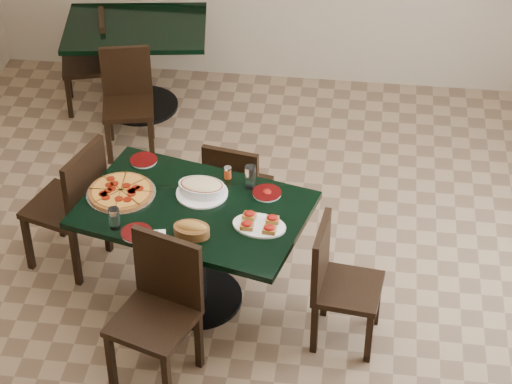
# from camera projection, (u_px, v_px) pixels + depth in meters

# --- Properties ---
(floor) EXTENTS (5.50, 5.50, 0.00)m
(floor) POSITION_uv_depth(u_px,v_px,m) (245.00, 290.00, 6.49)
(floor) COLOR #846A4C
(floor) RESTS_ON ground
(room_shell) EXTENTS (5.50, 5.50, 5.50)m
(room_shell) POSITION_uv_depth(u_px,v_px,m) (420.00, 16.00, 7.05)
(room_shell) COLOR silver
(room_shell) RESTS_ON floor
(main_table) EXTENTS (1.51, 1.16, 0.75)m
(main_table) POSITION_uv_depth(u_px,v_px,m) (195.00, 231.00, 6.08)
(main_table) COLOR black
(main_table) RESTS_ON floor
(back_table) EXTENTS (1.21, 0.96, 0.75)m
(back_table) POSITION_uv_depth(u_px,v_px,m) (137.00, 51.00, 7.96)
(back_table) COLOR black
(back_table) RESTS_ON floor
(chair_far) EXTENTS (0.44, 0.44, 0.81)m
(chair_far) POSITION_uv_depth(u_px,v_px,m) (236.00, 188.00, 6.64)
(chair_far) COLOR black
(chair_far) RESTS_ON floor
(chair_near) EXTENTS (0.55, 0.55, 0.92)m
(chair_near) POSITION_uv_depth(u_px,v_px,m) (160.00, 303.00, 5.65)
(chair_near) COLOR black
(chair_near) RESTS_ON floor
(chair_right) EXTENTS (0.43, 0.43, 0.83)m
(chair_right) POSITION_uv_depth(u_px,v_px,m) (336.00, 279.00, 5.89)
(chair_right) COLOR black
(chair_right) RESTS_ON floor
(chair_left) EXTENTS (0.55, 0.55, 0.93)m
(chair_left) POSITION_uv_depth(u_px,v_px,m) (74.00, 201.00, 6.40)
(chair_left) COLOR black
(chair_left) RESTS_ON floor
(back_chair_near) EXTENTS (0.45, 0.45, 0.81)m
(back_chair_near) POSITION_uv_depth(u_px,v_px,m) (128.00, 95.00, 7.57)
(back_chair_near) COLOR black
(back_chair_near) RESTS_ON floor
(back_chair_left) EXTENTS (0.46, 0.46, 0.80)m
(back_chair_left) POSITION_uv_depth(u_px,v_px,m) (94.00, 58.00, 8.04)
(back_chair_left) COLOR black
(back_chair_left) RESTS_ON floor
(pepperoni_pizza) EXTENTS (0.43, 0.43, 0.04)m
(pepperoni_pizza) POSITION_uv_depth(u_px,v_px,m) (121.00, 192.00, 6.06)
(pepperoni_pizza) COLOR silver
(pepperoni_pizza) RESTS_ON main_table
(lasagna_casserole) EXTENTS (0.32, 0.32, 0.09)m
(lasagna_casserole) POSITION_uv_depth(u_px,v_px,m) (202.00, 188.00, 6.05)
(lasagna_casserole) COLOR white
(lasagna_casserole) RESTS_ON main_table
(bread_basket) EXTENTS (0.22, 0.16, 0.09)m
(bread_basket) POSITION_uv_depth(u_px,v_px,m) (192.00, 230.00, 5.74)
(bread_basket) COLOR brown
(bread_basket) RESTS_ON main_table
(bruschetta_platter) EXTENTS (0.35, 0.27, 0.05)m
(bruschetta_platter) POSITION_uv_depth(u_px,v_px,m) (259.00, 224.00, 5.81)
(bruschetta_platter) COLOR white
(bruschetta_platter) RESTS_ON main_table
(side_plate_near) EXTENTS (0.18, 0.18, 0.02)m
(side_plate_near) POSITION_uv_depth(u_px,v_px,m) (137.00, 233.00, 5.77)
(side_plate_near) COLOR white
(side_plate_near) RESTS_ON main_table
(side_plate_far_r) EXTENTS (0.18, 0.18, 0.03)m
(side_plate_far_r) POSITION_uv_depth(u_px,v_px,m) (267.00, 193.00, 6.07)
(side_plate_far_r) COLOR white
(side_plate_far_r) RESTS_ON main_table
(side_plate_far_l) EXTENTS (0.17, 0.17, 0.02)m
(side_plate_far_l) POSITION_uv_depth(u_px,v_px,m) (144.00, 160.00, 6.35)
(side_plate_far_l) COLOR white
(side_plate_far_l) RESTS_ON main_table
(napkin_setting) EXTENTS (0.17, 0.17, 0.01)m
(napkin_setting) POSITION_uv_depth(u_px,v_px,m) (154.00, 238.00, 5.74)
(napkin_setting) COLOR white
(napkin_setting) RESTS_ON main_table
(water_glass_a) EXTENTS (0.07, 0.07, 0.15)m
(water_glass_a) POSITION_uv_depth(u_px,v_px,m) (250.00, 177.00, 6.09)
(water_glass_a) COLOR white
(water_glass_a) RESTS_ON main_table
(water_glass_b) EXTENTS (0.06, 0.06, 0.14)m
(water_glass_b) POSITION_uv_depth(u_px,v_px,m) (114.00, 218.00, 5.78)
(water_glass_b) COLOR white
(water_glass_b) RESTS_ON main_table
(pepper_shaker) EXTENTS (0.05, 0.05, 0.08)m
(pepper_shaker) POSITION_uv_depth(u_px,v_px,m) (228.00, 172.00, 6.18)
(pepper_shaker) COLOR #BE4814
(pepper_shaker) RESTS_ON main_table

